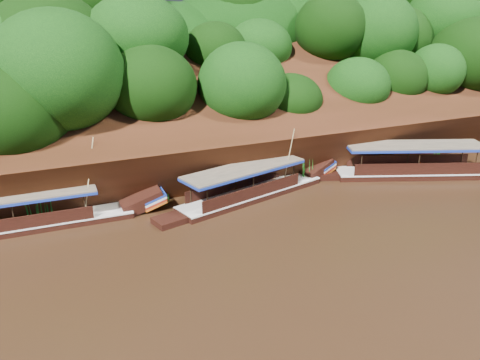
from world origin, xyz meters
name	(u,v)px	position (x,y,z in m)	size (l,w,h in m)	color
ground	(298,253)	(0.00, 0.00, 0.00)	(160.00, 160.00, 0.00)	black
riverbank	(175,124)	(-0.01, 22.73, 1.89)	(120.00, 30.06, 19.40)	black
boat_0	(433,169)	(15.40, 6.19, 0.57)	(15.21, 7.53, 5.67)	black
boat_1	(260,188)	(1.65, 8.03, 0.52)	(13.23, 5.17, 4.89)	black
boat_2	(43,218)	(-12.16, 8.82, 0.49)	(13.90, 2.45, 5.38)	black
reeds	(180,187)	(-3.59, 9.48, 0.91)	(48.43, 2.36, 2.26)	#1B6118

